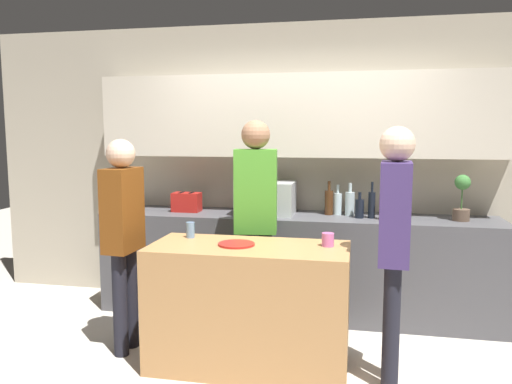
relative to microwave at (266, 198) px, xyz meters
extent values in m
cube|color=#B2A893|center=(0.28, 0.35, 0.27)|extent=(6.40, 0.08, 2.70)
cube|color=beige|center=(0.28, 0.15, 0.75)|extent=(3.74, 0.32, 0.75)
cube|color=#4C4C51|center=(0.28, 0.00, -0.61)|extent=(3.60, 0.62, 0.93)
cube|color=#B27F4C|center=(0.08, -1.11, -0.63)|extent=(1.40, 0.64, 0.89)
cube|color=#B7BABC|center=(0.00, 0.00, 0.00)|extent=(0.52, 0.38, 0.30)
cube|color=black|center=(-0.05, -0.19, 0.00)|extent=(0.31, 0.01, 0.19)
cube|color=#B21E19|center=(-0.77, 0.00, -0.06)|extent=(0.26, 0.16, 0.18)
cube|color=black|center=(-0.82, 0.00, 0.03)|extent=(0.02, 0.11, 0.01)
cube|color=black|center=(-0.72, 0.00, 0.03)|extent=(0.02, 0.11, 0.01)
cylinder|color=brown|center=(1.69, 0.00, -0.10)|extent=(0.14, 0.14, 0.10)
cylinder|color=#38662D|center=(1.69, 0.00, 0.04)|extent=(0.01, 0.01, 0.18)
sphere|color=#3D7A38|center=(1.69, 0.00, 0.18)|extent=(0.13, 0.13, 0.13)
cylinder|color=#472814|center=(0.57, 0.08, -0.04)|extent=(0.08, 0.08, 0.22)
cylinder|color=#472814|center=(0.57, 0.08, 0.12)|extent=(0.03, 0.03, 0.09)
cylinder|color=silver|center=(0.65, 0.10, -0.05)|extent=(0.08, 0.08, 0.20)
cylinder|color=silver|center=(0.65, 0.10, 0.09)|extent=(0.03, 0.03, 0.08)
cylinder|color=silver|center=(0.76, 0.07, -0.04)|extent=(0.08, 0.08, 0.21)
cylinder|color=silver|center=(0.76, 0.07, 0.11)|extent=(0.03, 0.03, 0.08)
cylinder|color=black|center=(0.84, -0.03, -0.07)|extent=(0.08, 0.08, 0.16)
cylinder|color=black|center=(0.84, -0.03, 0.05)|extent=(0.03, 0.03, 0.06)
cylinder|color=black|center=(0.95, -0.02, -0.03)|extent=(0.06, 0.06, 0.23)
cylinder|color=black|center=(0.95, -0.02, 0.13)|extent=(0.02, 0.02, 0.09)
cylinder|color=maroon|center=(1.04, -0.08, -0.04)|extent=(0.06, 0.06, 0.22)
cylinder|color=maroon|center=(1.04, -0.08, 0.11)|extent=(0.02, 0.02, 0.09)
cylinder|color=red|center=(-0.01, -1.11, -0.18)|extent=(0.26, 0.26, 0.01)
cylinder|color=#6487AC|center=(-0.41, -0.94, -0.13)|extent=(0.06, 0.06, 0.12)
cylinder|color=#CC66A8|center=(0.63, -1.02, -0.14)|extent=(0.09, 0.09, 0.09)
cylinder|color=black|center=(1.06, -1.25, -0.66)|extent=(0.11, 0.11, 0.83)
cylinder|color=black|center=(1.07, -1.09, -0.66)|extent=(0.11, 0.11, 0.83)
cube|color=#412F67|center=(1.06, -1.17, 0.09)|extent=(0.21, 0.35, 0.66)
sphere|color=beige|center=(1.06, -1.17, 0.53)|extent=(0.23, 0.23, 0.23)
cylinder|color=black|center=(0.09, -0.52, -0.65)|extent=(0.11, 0.11, 0.86)
cylinder|color=black|center=(-0.07, -0.54, -0.65)|extent=(0.11, 0.11, 0.86)
cube|color=#4B9C2E|center=(0.01, -0.53, 0.13)|extent=(0.36, 0.23, 0.68)
sphere|color=#9E7051|center=(0.01, -0.53, 0.58)|extent=(0.23, 0.23, 0.23)
cylinder|color=black|center=(-0.89, -0.97, -0.68)|extent=(0.11, 0.11, 0.79)
cylinder|color=black|center=(-0.90, -1.13, -0.68)|extent=(0.11, 0.11, 0.79)
cube|color=brown|center=(-0.90, -1.05, 0.03)|extent=(0.21, 0.35, 0.63)
sphere|color=beige|center=(-0.90, -1.05, 0.45)|extent=(0.21, 0.21, 0.21)
camera|label=1|loc=(0.82, -4.46, 0.61)|focal=35.00mm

